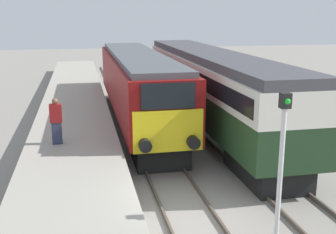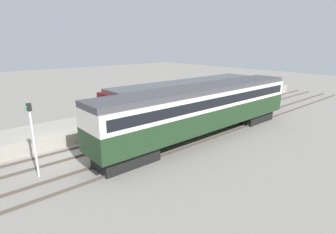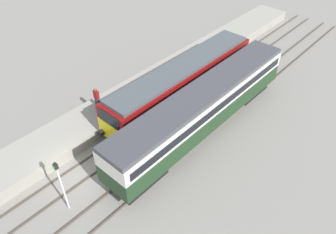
{
  "view_description": "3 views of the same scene",
  "coord_description": "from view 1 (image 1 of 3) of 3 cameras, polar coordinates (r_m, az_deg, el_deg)",
  "views": [
    {
      "loc": [
        -2.88,
        -10.5,
        5.75
      ],
      "look_at": [
        0.0,
        3.26,
        2.24
      ],
      "focal_mm": 45.0,
      "sensor_mm": 36.0,
      "label": 1
    },
    {
      "loc": [
        15.61,
        -4.82,
        6.79
      ],
      "look_at": [
        1.7,
        7.26,
        1.6
      ],
      "focal_mm": 28.0,
      "sensor_mm": 36.0,
      "label": 2
    },
    {
      "loc": [
        14.07,
        -6.51,
        17.08
      ],
      "look_at": [
        1.7,
        7.26,
        1.6
      ],
      "focal_mm": 35.0,
      "sensor_mm": 36.0,
      "label": 3
    }
  ],
  "objects": [
    {
      "name": "rails_far_track",
      "position": [
        17.67,
        9.72,
        -4.97
      ],
      "size": [
        1.5,
        60.0,
        0.14
      ],
      "color": "#4C4238",
      "rests_on": "ground_plane"
    },
    {
      "name": "ground_plane",
      "position": [
        12.32,
        3.2,
        -13.86
      ],
      "size": [
        120.0,
        120.0,
        0.0
      ],
      "primitive_type": "plane",
      "color": "gray"
    },
    {
      "name": "person_on_platform",
      "position": [
        16.1,
        -14.9,
        -0.56
      ],
      "size": [
        0.44,
        0.26,
        1.74
      ],
      "color": "#2D334C",
      "rests_on": "platform_left"
    },
    {
      "name": "platform_left",
      "position": [
        19.24,
        -12.62,
        -2.23
      ],
      "size": [
        3.5,
        50.0,
        0.97
      ],
      "color": "#9E998C",
      "rests_on": "ground_plane"
    },
    {
      "name": "passenger_carriage",
      "position": [
        21.03,
        5.74,
        4.65
      ],
      "size": [
        2.75,
        17.82,
        3.89
      ],
      "color": "black",
      "rests_on": "ground_plane"
    },
    {
      "name": "signal_post",
      "position": [
        10.41,
        15.1,
        -5.56
      ],
      "size": [
        0.24,
        0.28,
        3.96
      ],
      "color": "silver",
      "rests_on": "ground_plane"
    },
    {
      "name": "rails_near_track",
      "position": [
        16.76,
        -1.22,
        -5.82
      ],
      "size": [
        1.51,
        60.0,
        0.14
      ],
      "color": "#4C4238",
      "rests_on": "ground_plane"
    },
    {
      "name": "locomotive",
      "position": [
        21.93,
        -4.12,
        4.41
      ],
      "size": [
        2.7,
        15.85,
        3.73
      ],
      "color": "black",
      "rests_on": "ground_plane"
    }
  ]
}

